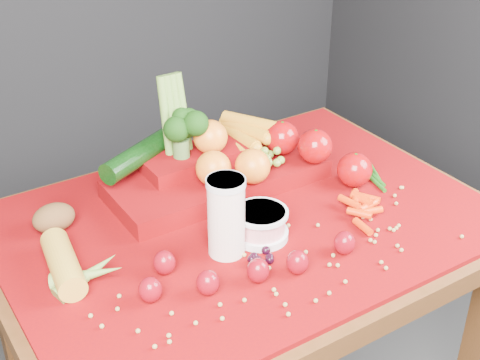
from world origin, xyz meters
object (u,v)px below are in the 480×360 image
produce_mound (227,161)px  table (245,257)px  yogurt_bowl (261,223)px  milk_glass (226,214)px

produce_mound → table: bearing=-107.6°
table → yogurt_bowl: bearing=-98.7°
yogurt_bowl → table: bearing=81.3°
milk_glass → produce_mound: 0.28m
milk_glass → yogurt_bowl: 0.11m
yogurt_bowl → produce_mound: produce_mound is taller
table → milk_glass: bearing=-139.7°
milk_glass → produce_mound: bearing=57.8°
milk_glass → produce_mound: size_ratio=0.29×
table → produce_mound: (0.05, 0.15, 0.17)m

